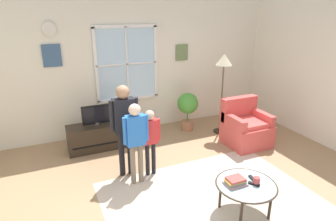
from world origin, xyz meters
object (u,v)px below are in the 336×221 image
at_px(book_stack, 235,181).
at_px(potted_plant_by_window, 188,106).
at_px(remote_near_cup, 254,184).
at_px(floor_lamp, 224,68).
at_px(coffee_table, 246,186).
at_px(person_blue_shirt, 136,135).
at_px(armchair, 245,128).
at_px(remote_near_books, 252,178).
at_px(tv_stand, 98,136).
at_px(person_black_shirt, 124,121).
at_px(television, 96,115).
at_px(cup, 257,181).
at_px(person_red_shirt, 150,135).

xyz_separation_m(book_stack, potted_plant_by_window, (0.71, 2.64, 0.06)).
bearing_deg(remote_near_cup, floor_lamp, 65.41).
relative_size(coffee_table, potted_plant_by_window, 0.93).
distance_m(person_blue_shirt, potted_plant_by_window, 2.20).
xyz_separation_m(book_stack, floor_lamp, (1.28, 2.25, 0.90)).
bearing_deg(book_stack, floor_lamp, 60.31).
relative_size(armchair, person_blue_shirt, 0.70).
relative_size(remote_near_books, floor_lamp, 0.09).
height_order(remote_near_cup, potted_plant_by_window, potted_plant_by_window).
bearing_deg(book_stack, tv_stand, 115.55).
xyz_separation_m(person_black_shirt, floor_lamp, (2.26, 0.80, 0.47)).
distance_m(tv_stand, television, 0.43).
distance_m(tv_stand, cup, 3.01).
height_order(television, book_stack, television).
bearing_deg(television, person_blue_shirt, -77.21).
bearing_deg(book_stack, television, 115.57).
distance_m(cup, person_red_shirt, 1.66).
xyz_separation_m(coffee_table, remote_near_books, (0.14, 0.06, 0.04)).
bearing_deg(armchair, coffee_table, -128.05).
bearing_deg(armchair, person_black_shirt, -176.73).
height_order(tv_stand, potted_plant_by_window, potted_plant_by_window).
distance_m(tv_stand, armchair, 2.78).
relative_size(armchair, remote_near_books, 6.21).
xyz_separation_m(person_blue_shirt, person_red_shirt, (0.26, 0.13, -0.11)).
bearing_deg(book_stack, remote_near_cup, -25.80).
height_order(television, person_red_shirt, person_red_shirt).
xyz_separation_m(person_red_shirt, floor_lamp, (1.92, 0.96, 0.70)).
distance_m(cup, remote_near_cup, 0.05).
bearing_deg(person_red_shirt, coffee_table, -60.37).
relative_size(book_stack, floor_lamp, 0.16).
xyz_separation_m(coffee_table, person_black_shirt, (-1.11, 1.50, 0.50)).
distance_m(tv_stand, coffee_table, 2.91).
bearing_deg(person_black_shirt, potted_plant_by_window, 35.14).
distance_m(book_stack, cup, 0.26).
relative_size(armchair, person_red_shirt, 0.81).
bearing_deg(armchair, cup, -124.68).
height_order(television, person_black_shirt, person_black_shirt).
height_order(remote_near_books, person_black_shirt, person_black_shirt).
bearing_deg(book_stack, cup, -23.73).
height_order(coffee_table, remote_near_cup, remote_near_cup).
bearing_deg(cup, person_black_shirt, 127.99).
xyz_separation_m(tv_stand, television, (0.00, -0.00, 0.43)).
xyz_separation_m(armchair, coffee_table, (-1.28, -1.64, 0.08)).
bearing_deg(armchair, floor_lamp, 100.71).
bearing_deg(remote_near_cup, coffee_table, 147.40).
bearing_deg(book_stack, coffee_table, -21.20).
relative_size(book_stack, person_blue_shirt, 0.21).
bearing_deg(remote_near_books, cup, -105.40).
xyz_separation_m(remote_near_cup, floor_lamp, (1.08, 2.35, 0.93)).
relative_size(cup, potted_plant_by_window, 0.12).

